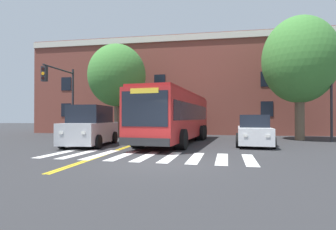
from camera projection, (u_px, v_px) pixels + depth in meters
name	position (u px, v px, depth m)	size (l,w,h in m)	color
ground_plane	(160.00, 163.00, 9.70)	(120.00, 120.00, 0.00)	#303033
crosswalk	(146.00, 156.00, 11.27)	(9.13, 3.51, 0.01)	white
lane_line_yellow_inner	(162.00, 135.00, 25.42)	(0.12, 36.00, 0.01)	gold
lane_line_yellow_outer	(164.00, 135.00, 25.39)	(0.12, 36.00, 0.01)	gold
city_bus	(176.00, 116.00, 17.20)	(3.87, 11.24, 3.27)	#B22323
car_silver_near_lane	(91.00, 127.00, 15.55)	(2.54, 4.96, 2.37)	#B7BABF
car_white_far_lane	(254.00, 131.00, 15.71)	(2.37, 4.91, 1.83)	white
car_grey_behind_bus	(187.00, 124.00, 26.38)	(2.44, 5.09, 2.15)	slate
traffic_light_far_corner	(62.00, 89.00, 19.20)	(0.34, 3.78, 5.49)	#28282D
street_tree_curbside_large	(299.00, 60.00, 19.30)	(7.52, 7.51, 9.13)	brown
street_tree_curbside_small	(117.00, 76.00, 22.41)	(6.80, 6.81, 7.95)	brown
building_facade	(212.00, 87.00, 28.10)	(37.97, 6.26, 9.89)	brown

